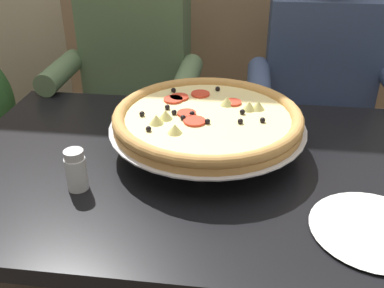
{
  "coord_description": "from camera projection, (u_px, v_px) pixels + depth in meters",
  "views": [
    {
      "loc": [
        0.08,
        -0.96,
        1.33
      ],
      "look_at": [
        -0.05,
        0.05,
        0.77
      ],
      "focal_mm": 41.77,
      "sensor_mm": 36.0,
      "label": 1
    }
  ],
  "objects": [
    {
      "name": "booth_bench",
      "position": [
        226.0,
        127.0,
        2.05
      ],
      "size": [
        1.57,
        0.78,
        1.13
      ],
      "color": "#937556",
      "rests_on": "ground_plane"
    },
    {
      "name": "dining_table",
      "position": [
        208.0,
        194.0,
        1.17
      ],
      "size": [
        1.31,
        0.81,
        0.74
      ],
      "color": "black",
      "rests_on": "ground_plane"
    },
    {
      "name": "diner_left",
      "position": [
        132.0,
        81.0,
        1.71
      ],
      "size": [
        0.54,
        0.64,
        1.27
      ],
      "color": "#2D3342",
      "rests_on": "ground_plane"
    },
    {
      "name": "diner_right",
      "position": [
        321.0,
        90.0,
        1.63
      ],
      "size": [
        0.54,
        0.64,
        1.27
      ],
      "color": "#2D3342",
      "rests_on": "ground_plane"
    },
    {
      "name": "pizza",
      "position": [
        207.0,
        119.0,
        1.15
      ],
      "size": [
        0.51,
        0.51,
        0.12
      ],
      "color": "silver",
      "rests_on": "dining_table"
    },
    {
      "name": "shaker_oregano",
      "position": [
        76.0,
        173.0,
        1.02
      ],
      "size": [
        0.05,
        0.05,
        0.1
      ],
      "color": "white",
      "rests_on": "dining_table"
    },
    {
      "name": "plate_near_left",
      "position": [
        374.0,
        227.0,
        0.9
      ],
      "size": [
        0.26,
        0.26,
        0.02
      ],
      "color": "white",
      "rests_on": "dining_table"
    }
  ]
}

